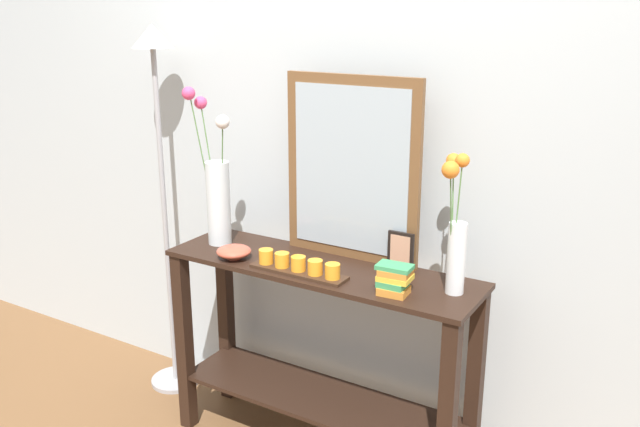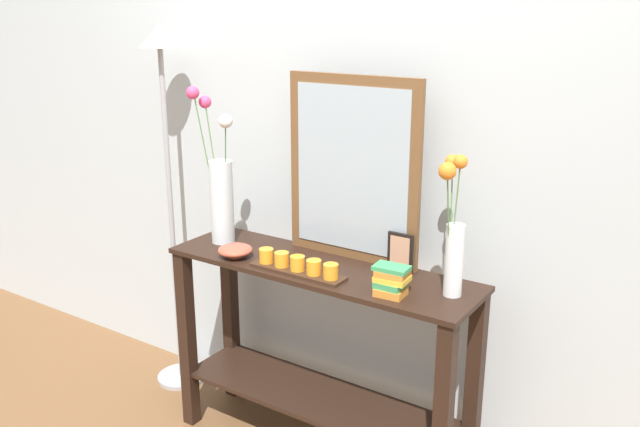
{
  "view_description": "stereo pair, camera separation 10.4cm",
  "coord_description": "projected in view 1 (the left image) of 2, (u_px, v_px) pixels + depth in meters",
  "views": [
    {
      "loc": [
        1.27,
        -2.11,
        1.8
      ],
      "look_at": [
        0.0,
        0.0,
        1.05
      ],
      "focal_mm": 38.24,
      "sensor_mm": 36.0,
      "label": 1
    },
    {
      "loc": [
        1.36,
        -2.05,
        1.8
      ],
      "look_at": [
        0.0,
        0.0,
        1.05
      ],
      "focal_mm": 38.24,
      "sensor_mm": 36.0,
      "label": 2
    }
  ],
  "objects": [
    {
      "name": "tall_vase_left",
      "position": [
        217.0,
        191.0,
        2.82
      ],
      "size": [
        0.21,
        0.12,
        0.66
      ],
      "color": "silver",
      "rests_on": "console_table"
    },
    {
      "name": "book_stack",
      "position": [
        394.0,
        279.0,
        2.36
      ],
      "size": [
        0.13,
        0.11,
        0.11
      ],
      "color": "orange",
      "rests_on": "console_table"
    },
    {
      "name": "decorative_bowl",
      "position": [
        234.0,
        251.0,
        2.7
      ],
      "size": [
        0.14,
        0.14,
        0.05
      ],
      "color": "#B24C38",
      "rests_on": "console_table"
    },
    {
      "name": "wall_back",
      "position": [
        359.0,
        122.0,
        2.73
      ],
      "size": [
        6.4,
        0.08,
        2.7
      ],
      "primitive_type": "cube",
      "color": "#B2BCC1",
      "rests_on": "ground"
    },
    {
      "name": "picture_frame_small",
      "position": [
        401.0,
        252.0,
        2.56
      ],
      "size": [
        0.1,
        0.01,
        0.15
      ],
      "color": "black",
      "rests_on": "console_table"
    },
    {
      "name": "candle_tray",
      "position": [
        298.0,
        266.0,
        2.55
      ],
      "size": [
        0.39,
        0.09,
        0.07
      ],
      "color": "#382316",
      "rests_on": "console_table"
    },
    {
      "name": "vase_right",
      "position": [
        456.0,
        231.0,
        2.33
      ],
      "size": [
        0.12,
        0.2,
        0.5
      ],
      "color": "silver",
      "rests_on": "console_table"
    },
    {
      "name": "console_table",
      "position": [
        320.0,
        341.0,
        2.73
      ],
      "size": [
        1.27,
        0.36,
        0.83
      ],
      "color": "black",
      "rests_on": "ground"
    },
    {
      "name": "floor_lamp",
      "position": [
        160.0,
        153.0,
        3.06
      ],
      "size": [
        0.24,
        0.24,
        1.72
      ],
      "color": "#9E9EA3",
      "rests_on": "ground"
    },
    {
      "name": "mirror_leaning",
      "position": [
        352.0,
        169.0,
        2.62
      ],
      "size": [
        0.57,
        0.03,
        0.72
      ],
      "color": "brown",
      "rests_on": "console_table"
    }
  ]
}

